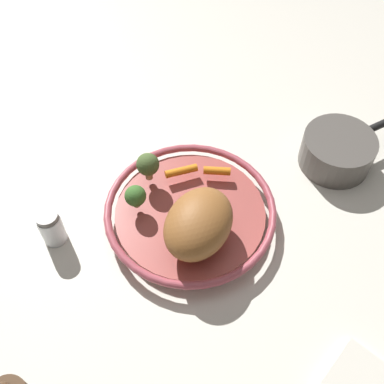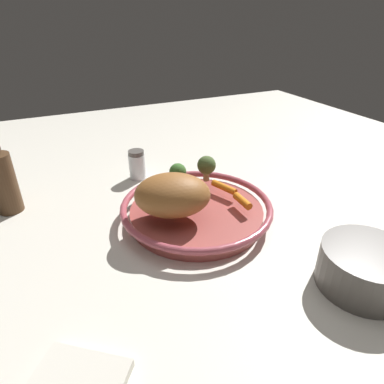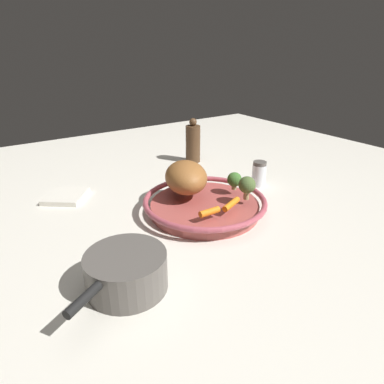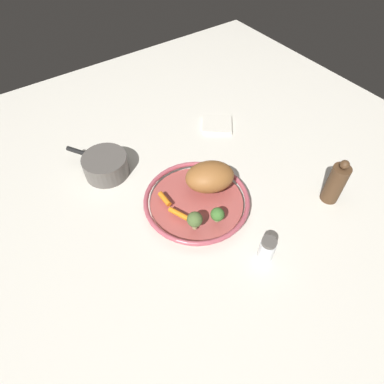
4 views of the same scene
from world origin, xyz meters
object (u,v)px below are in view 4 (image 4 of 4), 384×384
at_px(baby_carrot_center, 165,199).
at_px(broccoli_floret_small, 216,215).
at_px(serving_bowl, 197,202).
at_px(saucepan, 105,165).
at_px(salt_shaker, 267,249).
at_px(pepper_mill, 336,183).
at_px(roast_chicken_piece, 210,177).
at_px(broccoli_floret_large, 195,220).
at_px(dish_towel, 217,124).
at_px(baby_carrot_near_rim, 179,214).

relative_size(baby_carrot_center, broccoli_floret_small, 1.08).
distance_m(serving_bowl, saucepan, 0.34).
distance_m(salt_shaker, pepper_mill, 0.32).
xyz_separation_m(roast_chicken_piece, pepper_mill, (0.23, 0.31, -0.01)).
distance_m(broccoli_floret_large, dish_towel, 0.53).
distance_m(broccoli_floret_small, broccoli_floret_large, 0.07).
bearing_deg(roast_chicken_piece, broccoli_floret_small, -28.96).
relative_size(serving_bowl, baby_carrot_center, 6.15).
distance_m(broccoli_floret_small, salt_shaker, 0.17).
height_order(roast_chicken_piece, baby_carrot_near_rim, roast_chicken_piece).
relative_size(broccoli_floret_large, pepper_mill, 0.38).
distance_m(broccoli_floret_small, pepper_mill, 0.39).
bearing_deg(baby_carrot_near_rim, serving_bowl, 105.35).
bearing_deg(salt_shaker, baby_carrot_center, -155.00).
bearing_deg(saucepan, roast_chicken_piece, 39.02).
relative_size(roast_chicken_piece, saucepan, 0.74).
bearing_deg(broccoli_floret_large, saucepan, -165.69).
xyz_separation_m(salt_shaker, dish_towel, (-0.54, 0.25, -0.03)).
relative_size(serving_bowl, pepper_mill, 1.98).
bearing_deg(broccoli_floret_large, baby_carrot_center, -172.48).
bearing_deg(broccoli_floret_small, dish_towel, 141.56).
bearing_deg(broccoli_floret_large, pepper_mill, 73.43).
bearing_deg(serving_bowl, pepper_mill, 59.84).
bearing_deg(baby_carrot_near_rim, saucepan, -165.30).
distance_m(roast_chicken_piece, baby_carrot_center, 0.15).
bearing_deg(saucepan, salt_shaker, 21.81).
height_order(broccoli_floret_small, broccoli_floret_large, broccoli_floret_large).
bearing_deg(serving_bowl, salt_shaker, 12.40).
relative_size(baby_carrot_near_rim, salt_shaker, 0.82).
xyz_separation_m(broccoli_floret_large, pepper_mill, (0.13, 0.44, -0.01)).
distance_m(pepper_mill, saucepan, 0.74).
height_order(broccoli_floret_large, pepper_mill, pepper_mill).
distance_m(baby_carrot_center, broccoli_floret_large, 0.14).
bearing_deg(dish_towel, baby_carrot_near_rim, -51.34).
height_order(roast_chicken_piece, baby_carrot_center, roast_chicken_piece).
xyz_separation_m(baby_carrot_center, pepper_mill, (0.26, 0.45, 0.02)).
relative_size(broccoli_floret_small, salt_shaker, 0.62).
xyz_separation_m(roast_chicken_piece, broccoli_floret_large, (0.10, -0.13, -0.00)).
bearing_deg(dish_towel, baby_carrot_center, -58.65).
relative_size(baby_carrot_center, broccoli_floret_large, 0.85).
distance_m(broccoli_floret_small, saucepan, 0.43).
distance_m(serving_bowl, baby_carrot_near_rim, 0.09).
xyz_separation_m(serving_bowl, baby_carrot_near_rim, (0.02, -0.08, 0.03)).
height_order(broccoli_floret_small, salt_shaker, broccoli_floret_small).
height_order(broccoli_floret_small, saucepan, broccoli_floret_small).
bearing_deg(roast_chicken_piece, dish_towel, 137.94).
distance_m(serving_bowl, roast_chicken_piece, 0.09).
xyz_separation_m(broccoli_floret_large, dish_towel, (-0.37, 0.37, -0.07)).
bearing_deg(roast_chicken_piece, pepper_mill, 52.87).
xyz_separation_m(serving_bowl, baby_carrot_center, (-0.05, -0.08, 0.03)).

